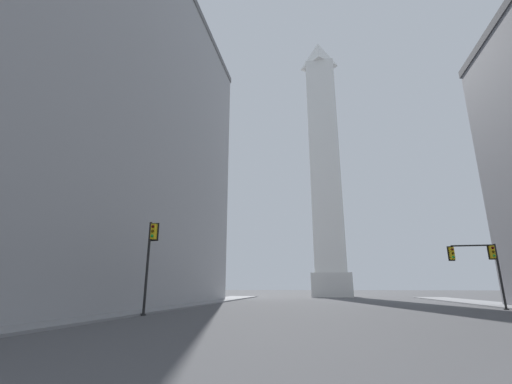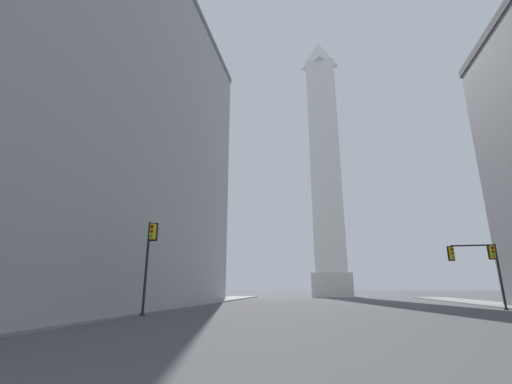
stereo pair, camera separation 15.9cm
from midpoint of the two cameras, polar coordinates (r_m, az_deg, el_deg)
name	(u,v)px [view 2 (the right image)]	position (r m, az deg, el deg)	size (l,w,h in m)	color
sidewalk_left	(127,311)	(29.30, -20.60, -18.14)	(5.00, 83.09, 0.15)	gray
building_left	(50,113)	(42.01, -31.02, 11.18)	(24.69, 50.52, 38.36)	#9E9EA0
obelisk	(325,162)	(74.09, 11.45, 4.97)	(7.50, 7.50, 56.99)	silver
traffic_light_mid_left	(149,253)	(25.92, -17.21, -9.66)	(0.79, 0.51, 6.45)	black
traffic_light_mid_right	(481,260)	(36.85, 33.47, -9.37)	(4.12, 0.52, 5.58)	black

